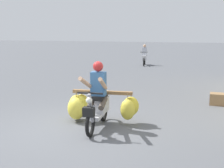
# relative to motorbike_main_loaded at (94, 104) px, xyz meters

# --- Properties ---
(ground_plane) EXTENTS (120.00, 120.00, 0.00)m
(ground_plane) POSITION_rel_motorbike_main_loaded_xyz_m (-0.30, -0.70, -0.49)
(ground_plane) COLOR #56595E
(motorbike_main_loaded) EXTENTS (1.87, 1.76, 1.58)m
(motorbike_main_loaded) POSITION_rel_motorbike_main_loaded_xyz_m (0.00, 0.00, 0.00)
(motorbike_main_loaded) COLOR black
(motorbike_main_loaded) RESTS_ON ground
(motorbike_distant_ahead_left) EXTENTS (0.56, 1.61, 1.40)m
(motorbike_distant_ahead_left) POSITION_rel_motorbike_main_loaded_xyz_m (-2.08, 13.49, 0.08)
(motorbike_distant_ahead_left) COLOR black
(motorbike_distant_ahead_left) RESTS_ON ground
(produce_crate) EXTENTS (0.56, 0.40, 0.36)m
(produce_crate) POSITION_rel_motorbike_main_loaded_xyz_m (2.87, 3.13, -0.31)
(produce_crate) COLOR olive
(produce_crate) RESTS_ON ground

